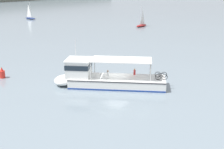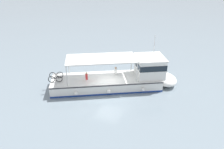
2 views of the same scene
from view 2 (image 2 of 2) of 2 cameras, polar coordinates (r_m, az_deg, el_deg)
The scene contains 2 objects.
ground_plane at distance 21.69m, azimuth -0.72°, elevation -4.66°, with size 400.00×400.00×0.00m, color gray.
ferry_main at distance 22.36m, azimuth 2.59°, elevation -0.77°, with size 9.05×12.54×5.32m.
Camera 2 is at (17.12, 7.70, 10.87)m, focal length 35.49 mm.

